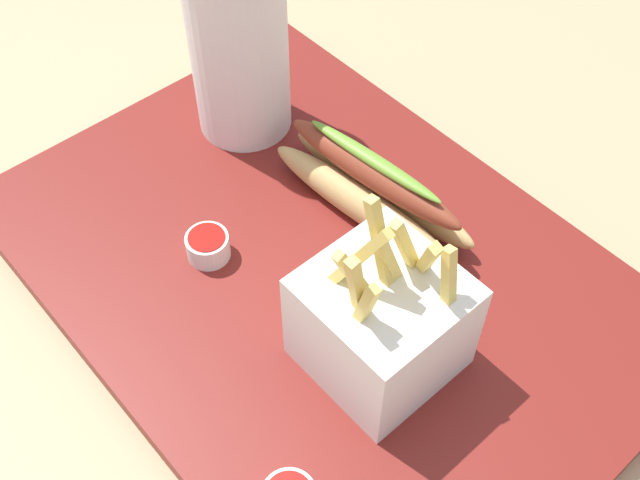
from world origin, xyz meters
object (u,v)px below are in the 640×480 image
object	(u,v)px
fries_basket	(382,321)
ketchup_cup_2	(208,245)
hot_dog_1	(372,189)
soda_cup	(238,44)

from	to	relation	value
fries_basket	ketchup_cup_2	distance (m)	0.16
ketchup_cup_2	hot_dog_1	bearing A→B (deg)	69.01
hot_dog_1	ketchup_cup_2	bearing A→B (deg)	-110.99
hot_dog_1	fries_basket	bearing A→B (deg)	-41.46
soda_cup	ketchup_cup_2	bearing A→B (deg)	-48.81
soda_cup	hot_dog_1	world-z (taller)	soda_cup
hot_dog_1	ketchup_cup_2	world-z (taller)	hot_dog_1
soda_cup	fries_basket	bearing A→B (deg)	-17.56
soda_cup	fries_basket	size ratio (longest dim) A/B	1.57
soda_cup	ketchup_cup_2	xyz separation A→B (m)	(0.10, -0.11, -0.07)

